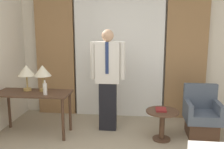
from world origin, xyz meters
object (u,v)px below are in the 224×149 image
object	(u,v)px
book	(161,110)
person	(108,76)
armchair	(202,116)
bottle_near_edge	(45,89)
side_table	(162,120)
table_lamp_right	(43,72)
desk	(33,99)
table_lamp_left	(26,71)

from	to	relation	value
book	person	bearing A→B (deg)	160.63
armchair	bottle_near_edge	bearing A→B (deg)	-170.93
side_table	armchair	bearing A→B (deg)	22.32
table_lamp_right	bottle_near_edge	xyz separation A→B (m)	(0.12, -0.23, -0.24)
desk	side_table	distance (m)	2.20
desk	bottle_near_edge	bearing A→B (deg)	-26.06
armchair	book	xyz separation A→B (m)	(-0.72, -0.28, 0.19)
table_lamp_left	side_table	size ratio (longest dim) A/B	0.84
table_lamp_right	armchair	size ratio (longest dim) A/B	0.53
desk	table_lamp_left	xyz separation A→B (m)	(-0.14, 0.10, 0.45)
bottle_near_edge	person	bearing A→B (deg)	25.33
table_lamp_right	bottle_near_edge	world-z (taller)	table_lamp_right
table_lamp_left	book	world-z (taller)	table_lamp_left
armchair	book	size ratio (longest dim) A/B	4.24
desk	person	world-z (taller)	person
bottle_near_edge	side_table	distance (m)	1.98
armchair	desk	bearing A→B (deg)	-174.32
person	bottle_near_edge	bearing A→B (deg)	-154.67
armchair	table_lamp_left	bearing A→B (deg)	-176.55
person	side_table	bearing A→B (deg)	-19.32
table_lamp_right	person	distance (m)	1.12
table_lamp_left	book	xyz separation A→B (m)	(2.30, -0.09, -0.57)
bottle_near_edge	side_table	world-z (taller)	bottle_near_edge
desk	side_table	xyz separation A→B (m)	(2.18, 0.00, -0.29)
table_lamp_right	armchair	world-z (taller)	table_lamp_right
table_lamp_left	table_lamp_right	distance (m)	0.29
bottle_near_edge	armchair	world-z (taller)	bottle_near_edge
table_lamp_right	person	world-z (taller)	person
table_lamp_right	side_table	world-z (taller)	table_lamp_right
armchair	side_table	size ratio (longest dim) A/B	1.60
desk	table_lamp_right	world-z (taller)	table_lamp_right
table_lamp_left	armchair	bearing A→B (deg)	3.45
table_lamp_right	book	size ratio (longest dim) A/B	2.23
bottle_near_edge	person	distance (m)	1.09
bottle_near_edge	book	bearing A→B (deg)	4.23
book	table_lamp_left	bearing A→B (deg)	177.65
table_lamp_left	bottle_near_edge	distance (m)	0.53
desk	book	world-z (taller)	desk
table_lamp_left	table_lamp_right	size ratio (longest dim) A/B	1.00
armchair	book	distance (m)	0.79
desk	table_lamp_left	world-z (taller)	table_lamp_left
table_lamp_left	bottle_near_edge	size ratio (longest dim) A/B	1.86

